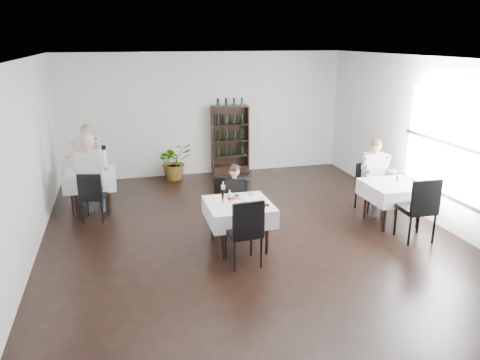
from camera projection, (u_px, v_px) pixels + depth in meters
name	position (u px, v px, depth m)	size (l,w,h in m)	color
room_shell	(257.00, 158.00, 7.37)	(9.00, 9.00, 9.00)	black
window_right	(446.00, 145.00, 8.22)	(0.06, 2.30, 1.85)	white
wine_shelf	(230.00, 141.00, 11.70)	(0.90, 0.28, 1.75)	black
main_table	(239.00, 212.00, 7.56)	(1.03, 1.03, 0.77)	black
left_table	(90.00, 179.00, 9.28)	(0.98, 0.98, 0.77)	black
right_table	(393.00, 191.00, 8.57)	(0.98, 0.98, 0.77)	black
potted_tree	(175.00, 161.00, 11.31)	(0.81, 0.70, 0.90)	#295B1F
main_chair_far	(226.00, 201.00, 8.26)	(0.53, 0.53, 0.96)	black
main_chair_near	(245.00, 229.00, 6.92)	(0.53, 0.53, 1.07)	black
left_chair_far	(95.00, 170.00, 9.87)	(0.53, 0.53, 1.13)	black
left_chair_near	(92.00, 194.00, 8.68)	(0.52, 0.53, 0.95)	black
right_chair_far	(368.00, 183.00, 9.34)	(0.51, 0.51, 0.94)	black
right_chair_near	(420.00, 205.00, 7.76)	(0.54, 0.54, 1.13)	black
diner_main	(236.00, 195.00, 8.04)	(0.49, 0.51, 1.25)	#404048
diner_left_far	(87.00, 157.00, 9.77)	(0.68, 0.72, 1.60)	#404048
diner_left_near	(91.00, 169.00, 8.72)	(0.64, 0.64, 1.65)	#404048
diner_right_far	(376.00, 171.00, 9.07)	(0.57, 0.58, 1.45)	#404048
plate_far	(235.00, 198.00, 7.70)	(0.31, 0.31, 0.08)	white
plate_near	(242.00, 206.00, 7.34)	(0.30, 0.30, 0.07)	white
pilsner_dark	(223.00, 197.00, 7.42)	(0.07, 0.07, 0.31)	black
pilsner_lager	(223.00, 193.00, 7.56)	(0.08, 0.08, 0.33)	gold
coke_bottle	(230.00, 197.00, 7.51)	(0.06, 0.06, 0.22)	silver
napkin_cutlery	(264.00, 205.00, 7.40)	(0.16, 0.18, 0.02)	black
pepper_mill	(397.00, 178.00, 8.66)	(0.04, 0.04, 0.09)	black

